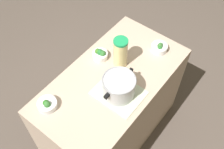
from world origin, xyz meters
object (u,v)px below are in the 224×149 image
object	(u,v)px
broccoli_bowl_front	(47,104)
broccoli_bowl_center	(159,48)
broccoli_bowl_back	(100,54)
lemonade_pitcher	(120,53)
cooking_pot	(119,86)

from	to	relation	value
broccoli_bowl_front	broccoli_bowl_center	world-z (taller)	broccoli_bowl_front
broccoli_bowl_center	broccoli_bowl_back	xyz separation A→B (m)	(0.35, -0.33, 0.00)
broccoli_bowl_back	lemonade_pitcher	bearing A→B (deg)	105.48
cooking_pot	lemonade_pitcher	world-z (taller)	lemonade_pitcher
broccoli_bowl_front	broccoli_bowl_back	size ratio (longest dim) A/B	1.13
broccoli_bowl_front	broccoli_bowl_center	distance (m)	0.98
lemonade_pitcher	broccoli_bowl_back	world-z (taller)	lemonade_pitcher
broccoli_bowl_front	broccoli_bowl_center	xyz separation A→B (m)	(-0.93, 0.33, 0.00)
cooking_pot	lemonade_pitcher	distance (m)	0.28
cooking_pot	broccoli_bowl_center	distance (m)	0.54
lemonade_pitcher	broccoli_bowl_front	xyz separation A→B (m)	(0.62, -0.16, -0.10)
broccoli_bowl_center	broccoli_bowl_back	distance (m)	0.48
broccoli_bowl_front	broccoli_bowl_center	bearing A→B (deg)	160.53
cooking_pot	lemonade_pitcher	xyz separation A→B (m)	(-0.23, -0.16, 0.04)
broccoli_bowl_front	broccoli_bowl_back	bearing A→B (deg)	179.91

